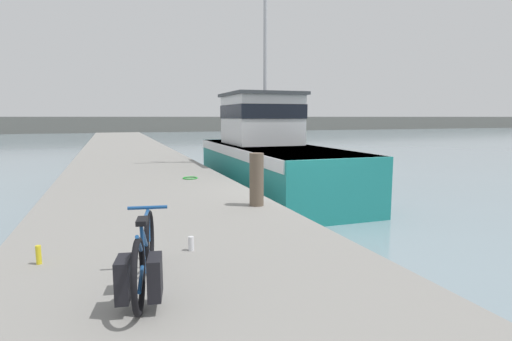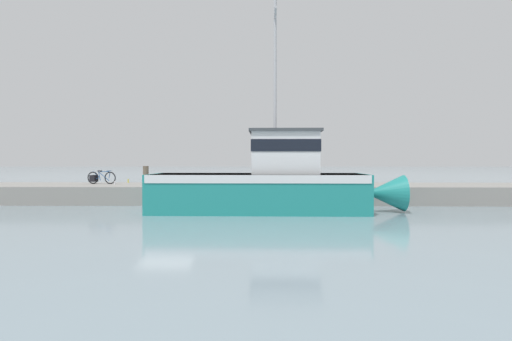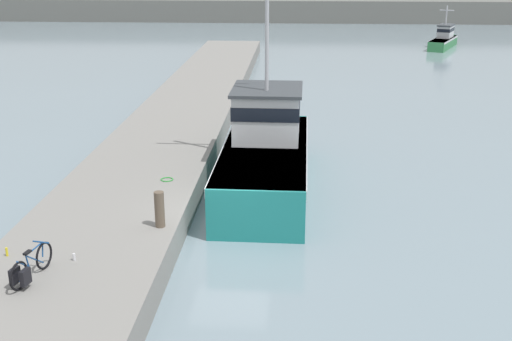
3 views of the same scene
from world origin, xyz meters
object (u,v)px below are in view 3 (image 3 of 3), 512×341
object	(u,v)px
bicycle_touring	(28,268)
mooring_post	(160,209)
fishing_boat_main	(266,151)
water_bottle_on_curb	(7,252)
boat_blue_far	(444,39)
water_bottle_by_bike	(74,257)

from	to	relation	value
bicycle_touring	mooring_post	bearing A→B (deg)	64.56
fishing_boat_main	mooring_post	size ratio (longest dim) A/B	10.54
bicycle_touring	water_bottle_on_curb	xyz separation A→B (m)	(-1.13, 1.31, -0.24)
boat_blue_far	water_bottle_by_bike	distance (m)	51.43
bicycle_touring	water_bottle_on_curb	bearing A→B (deg)	140.97
fishing_boat_main	boat_blue_far	xyz separation A→B (m)	(14.93, 38.93, -0.56)
bicycle_touring	mooring_post	xyz separation A→B (m)	(2.47, 3.45, 0.18)
bicycle_touring	boat_blue_far	bearing A→B (deg)	77.72
bicycle_touring	water_bottle_by_bike	bearing A→B (deg)	69.30
boat_blue_far	water_bottle_by_bike	size ratio (longest dim) A/B	38.87
mooring_post	water_bottle_by_bike	bearing A→B (deg)	-127.85
bicycle_touring	water_bottle_by_bike	xyz separation A→B (m)	(0.70, 1.17, -0.26)
fishing_boat_main	mooring_post	xyz separation A→B (m)	(-2.75, -6.40, 0.14)
water_bottle_on_curb	bicycle_touring	bearing A→B (deg)	-49.19
boat_blue_far	water_bottle_on_curb	bearing A→B (deg)	-90.87
fishing_boat_main	mooring_post	bearing A→B (deg)	-112.53
fishing_boat_main	mooring_post	world-z (taller)	fishing_boat_main
fishing_boat_main	bicycle_touring	world-z (taller)	fishing_boat_main
fishing_boat_main	water_bottle_on_curb	xyz separation A→B (m)	(-6.36, -8.54, -0.28)
boat_blue_far	bicycle_touring	size ratio (longest dim) A/B	4.19
mooring_post	water_bottle_by_bike	world-z (taller)	mooring_post
mooring_post	fishing_boat_main	bearing A→B (deg)	66.73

